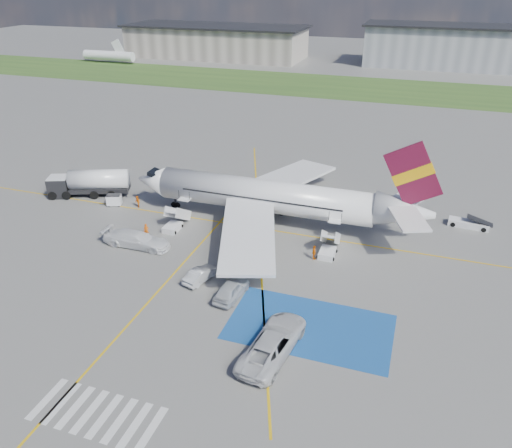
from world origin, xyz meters
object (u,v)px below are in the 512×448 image
at_px(van_white_b, 136,237).
at_px(airliner, 276,197).
at_px(belt_loader, 469,224).
at_px(car_silver_b, 201,275).
at_px(fuel_tanker, 90,185).
at_px(van_white_a, 273,340).
at_px(car_silver_a, 231,289).
at_px(gpu_cart, 114,201).

bearing_deg(van_white_b, airliner, -51.41).
distance_m(belt_loader, car_silver_b, 32.99).
relative_size(fuel_tanker, car_silver_b, 2.65).
xyz_separation_m(van_white_a, van_white_b, (-19.36, 11.59, -0.09)).
height_order(car_silver_a, car_silver_b, car_silver_a).
bearing_deg(van_white_a, belt_loader, -111.59).
xyz_separation_m(car_silver_b, van_white_a, (9.81, -7.61, 0.57)).
height_order(airliner, gpu_cart, airliner).
bearing_deg(belt_loader, van_white_a, -113.86).
bearing_deg(car_silver_a, van_white_b, -16.71).
height_order(fuel_tanker, belt_loader, fuel_tanker).
height_order(airliner, car_silver_a, airliner).
distance_m(fuel_tanker, gpu_cart, 5.28).
xyz_separation_m(car_silver_a, car_silver_b, (-3.89, 1.62, -0.15)).
bearing_deg(car_silver_a, belt_loader, -128.08).
bearing_deg(fuel_tanker, gpu_cart, -42.08).
bearing_deg(van_white_b, belt_loader, -64.59).
distance_m(airliner, fuel_tanker, 26.32).
bearing_deg(car_silver_b, van_white_b, -7.27).
xyz_separation_m(belt_loader, van_white_a, (-15.75, -28.46, 0.88)).
bearing_deg(belt_loader, fuel_tanker, -167.21).
distance_m(car_silver_a, car_silver_b, 4.22).
xyz_separation_m(belt_loader, car_silver_b, (-25.57, -20.85, 0.31)).
xyz_separation_m(airliner, fuel_tanker, (-26.25, -0.10, -1.87)).
relative_size(gpu_cart, van_white_a, 0.31).
relative_size(gpu_cart, belt_loader, 0.42).
height_order(car_silver_b, van_white_b, van_white_b).
bearing_deg(van_white_a, car_silver_a, -37.96).
xyz_separation_m(gpu_cart, car_silver_a, (21.85, -14.09, 0.14)).
xyz_separation_m(airliner, car_silver_b, (-3.41, -14.42, -2.72)).
bearing_deg(fuel_tanker, belt_loader, -13.65).
height_order(gpu_cart, car_silver_b, gpu_cart).
bearing_deg(airliner, car_silver_b, -103.31).
xyz_separation_m(belt_loader, car_silver_a, (-21.67, -22.47, 0.45)).
relative_size(gpu_cart, car_silver_b, 0.51).
bearing_deg(gpu_cart, belt_loader, -9.51).
relative_size(belt_loader, car_silver_b, 1.23).
bearing_deg(car_silver_b, fuel_tanker, -16.75).
bearing_deg(airliner, belt_loader, 16.19).
distance_m(car_silver_b, van_white_a, 12.43).
xyz_separation_m(fuel_tanker, gpu_cart, (4.88, -1.85, -0.84)).
xyz_separation_m(gpu_cart, belt_loader, (43.53, 8.38, -0.31)).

